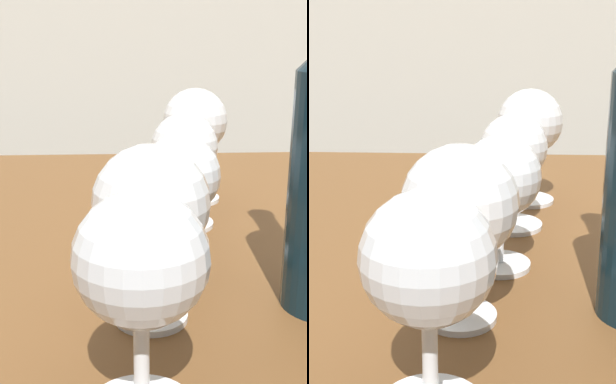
{
  "view_description": "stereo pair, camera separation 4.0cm",
  "coord_description": "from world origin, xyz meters",
  "views": [
    {
      "loc": [
        -0.02,
        -0.56,
        0.96
      ],
      "look_at": [
        0.0,
        -0.18,
        0.85
      ],
      "focal_mm": 52.03,
      "sensor_mm": 36.0,
      "label": 1
    },
    {
      "loc": [
        0.02,
        -0.56,
        0.96
      ],
      "look_at": [
        0.0,
        -0.18,
        0.85
      ],
      "focal_mm": 52.03,
      "sensor_mm": 36.0,
      "label": 2
    }
  ],
  "objects": [
    {
      "name": "dining_table",
      "position": [
        0.0,
        0.0,
        0.65
      ],
      "size": [
        1.3,
        0.81,
        0.75
      ],
      "color": "brown",
      "rests_on": "ground_plane"
    },
    {
      "name": "wine_glass_rose",
      "position": [
        -0.01,
        -0.29,
        0.84
      ],
      "size": [
        0.07,
        0.07,
        0.13
      ],
      "color": "white",
      "rests_on": "dining_table"
    },
    {
      "name": "wine_glass_amber",
      "position": [
        0.0,
        -0.18,
        0.84
      ],
      "size": [
        0.09,
        0.09,
        0.14
      ],
      "color": "white",
      "rests_on": "dining_table"
    },
    {
      "name": "wine_glass_white",
      "position": [
        0.03,
        -0.08,
        0.83
      ],
      "size": [
        0.07,
        0.07,
        0.12
      ],
      "color": "white",
      "rests_on": "dining_table"
    },
    {
      "name": "wine_glass_merlot",
      "position": [
        0.05,
        0.03,
        0.84
      ],
      "size": [
        0.07,
        0.07,
        0.13
      ],
      "color": "white",
      "rests_on": "dining_table"
    },
    {
      "name": "wine_glass_port",
      "position": [
        0.07,
        0.12,
        0.85
      ],
      "size": [
        0.08,
        0.08,
        0.14
      ],
      "color": "white",
      "rests_on": "dining_table"
    }
  ]
}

